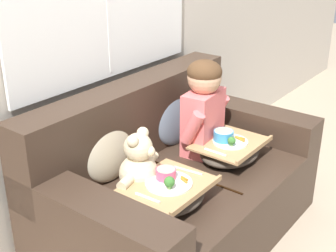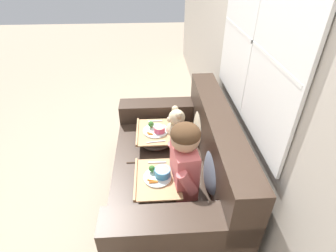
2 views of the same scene
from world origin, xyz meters
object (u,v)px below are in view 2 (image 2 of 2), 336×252
couch (178,170)px  lap_tray_teddy (156,135)px  child_figure (184,156)px  throw_pillow_behind_child (215,168)px  teddy_bear (176,127)px  lap_tray_child (158,182)px  throw_pillow_behind_teddy (201,123)px

couch → lap_tray_teddy: bearing=-147.7°
couch → child_figure: (0.30, 0.01, 0.43)m
throw_pillow_behind_child → child_figure: bearing=-90.0°
child_figure → lap_tray_teddy: (-0.60, -0.20, -0.26)m
teddy_bear → lap_tray_child: 0.64m
lap_tray_child → couch: bearing=147.7°
child_figure → couch: bearing=-179.0°
couch → throw_pillow_behind_teddy: size_ratio=4.12×
throw_pillow_behind_teddy → lap_tray_child: (0.60, -0.43, -0.13)m
lap_tray_child → child_figure: bearing=89.6°
throw_pillow_behind_teddy → child_figure: size_ratio=0.68×
child_figure → teddy_bear: size_ratio=1.55×
lap_tray_child → lap_tray_teddy: lap_tray_teddy is taller
teddy_bear → lap_tray_child: size_ratio=0.88×
couch → teddy_bear: couch is taller
lap_tray_child → throw_pillow_behind_teddy: bearing=144.7°
throw_pillow_behind_teddy → lap_tray_teddy: size_ratio=0.94×
throw_pillow_behind_teddy → couch: bearing=-38.2°
couch → teddy_bear: (-0.30, 0.00, 0.26)m
couch → throw_pillow_behind_child: bearing=38.2°
couch → lap_tray_child: bearing=-32.3°
throw_pillow_behind_child → teddy_bear: throw_pillow_behind_child is taller
lap_tray_child → lap_tray_teddy: size_ratio=1.00×
throw_pillow_behind_child → throw_pillow_behind_teddy: throw_pillow_behind_child is taller
child_figure → lap_tray_child: size_ratio=1.37×
child_figure → lap_tray_child: bearing=-90.4°
couch → lap_tray_teddy: couch is taller
throw_pillow_behind_child → lap_tray_teddy: 0.75m
throw_pillow_behind_teddy → lap_tray_teddy: (0.00, -0.43, -0.13)m
teddy_bear → lap_tray_teddy: bearing=-90.2°
lap_tray_teddy → throw_pillow_behind_teddy: bearing=90.1°
throw_pillow_behind_child → couch: bearing=-141.8°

